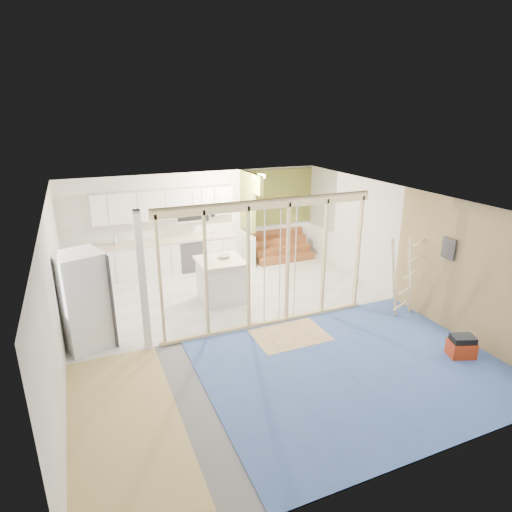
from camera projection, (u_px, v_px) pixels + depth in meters
name	position (u px, v px, depth m)	size (l,w,h in m)	color
room	(254.00, 267.00, 8.19)	(7.01, 8.01, 2.61)	slate
floor_overlays	(256.00, 325.00, 8.69)	(7.00, 8.00, 0.03)	silver
stud_frame	(244.00, 255.00, 8.02)	(4.66, 0.14, 2.60)	#CFB77F
base_cabinets	(144.00, 264.00, 10.79)	(4.45, 2.24, 0.93)	white
upper_cabinets	(167.00, 205.00, 11.03)	(3.60, 0.41, 0.85)	white
green_partition	(270.00, 228.00, 12.24)	(2.25, 1.51, 2.60)	olive
pot_rack	(209.00, 212.00, 9.49)	(0.52, 0.52, 0.72)	black
sheathing_panel	(474.00, 276.00, 7.73)	(0.02, 4.00, 2.60)	tan
electrical_panel	(449.00, 249.00, 8.12)	(0.04, 0.30, 0.40)	#3D3D42
ceiling_light	(259.00, 176.00, 10.91)	(0.32, 0.32, 0.08)	#FFEABF
fridge	(83.00, 301.00, 7.66)	(1.00, 0.97, 1.81)	white
island	(221.00, 281.00, 9.64)	(1.05, 1.05, 1.00)	silver
bowl	(224.00, 256.00, 9.61)	(0.27, 0.27, 0.07)	silver
soap_bottle_a	(115.00, 239.00, 10.74)	(0.12, 0.12, 0.30)	silver
soap_bottle_b	(215.00, 230.00, 11.70)	(0.08, 0.08, 0.17)	silver
toolbox	(462.00, 347.00, 7.52)	(0.52, 0.45, 0.41)	#A72E0F
ladder	(404.00, 277.00, 8.78)	(0.95, 0.13, 1.76)	#D2B480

